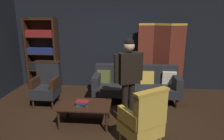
# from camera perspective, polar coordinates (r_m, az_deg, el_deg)

# --- Properties ---
(ground_plane) EXTENTS (10.00, 10.00, 0.00)m
(ground_plane) POSITION_cam_1_polar(r_m,az_deg,el_deg) (4.03, -1.02, -16.16)
(ground_plane) COLOR black
(back_wall) EXTENTS (7.20, 0.10, 2.80)m
(back_wall) POSITION_cam_1_polar(r_m,az_deg,el_deg) (5.94, 1.39, 8.30)
(back_wall) COLOR black
(back_wall) RESTS_ON ground_plane
(folding_screen) EXTENTS (1.29, 0.27, 1.90)m
(folding_screen) POSITION_cam_1_polar(r_m,az_deg,el_deg) (5.79, 13.50, 3.56)
(folding_screen) COLOR #5B2319
(folding_screen) RESTS_ON ground_plane
(bookshelf) EXTENTS (0.90, 0.32, 2.05)m
(bookshelf) POSITION_cam_1_polar(r_m,az_deg,el_deg) (6.25, -18.93, 4.64)
(bookshelf) COLOR black
(bookshelf) RESTS_ON ground_plane
(velvet_couch) EXTENTS (2.12, 0.78, 0.88)m
(velvet_couch) POSITION_cam_1_polar(r_m,az_deg,el_deg) (5.16, 6.74, -3.58)
(velvet_couch) COLOR black
(velvet_couch) RESTS_ON ground_plane
(coffee_table) EXTENTS (1.00, 0.64, 0.42)m
(coffee_table) POSITION_cam_1_polar(r_m,az_deg,el_deg) (4.06, -7.57, -10.08)
(coffee_table) COLOR black
(coffee_table) RESTS_ON ground_plane
(armchair_gilt_accent) EXTENTS (0.81, 0.81, 1.04)m
(armchair_gilt_accent) POSITION_cam_1_polar(r_m,az_deg,el_deg) (3.34, 8.77, -13.73)
(armchair_gilt_accent) COLOR #B78E33
(armchair_gilt_accent) RESTS_ON ground_plane
(armchair_wing_left) EXTENTS (0.60, 0.58, 1.04)m
(armchair_wing_left) POSITION_cam_1_polar(r_m,az_deg,el_deg) (5.13, -17.91, -3.93)
(armchair_wing_left) COLOR black
(armchair_wing_left) RESTS_ON ground_plane
(standing_figure) EXTENTS (0.54, 0.36, 1.70)m
(standing_figure) POSITION_cam_1_polar(r_m,az_deg,el_deg) (3.81, 4.67, -1.24)
(standing_figure) COLOR black
(standing_figure) RESTS_ON ground_plane
(book_green_cloth) EXTENTS (0.25, 0.18, 0.03)m
(book_green_cloth) POSITION_cam_1_polar(r_m,az_deg,el_deg) (4.01, -8.26, -9.50)
(book_green_cloth) COLOR #1E4C28
(book_green_cloth) RESTS_ON coffee_table
(book_navy_cloth) EXTENTS (0.20, 0.21, 0.03)m
(book_navy_cloth) POSITION_cam_1_polar(r_m,az_deg,el_deg) (4.00, -8.27, -9.13)
(book_navy_cloth) COLOR navy
(book_navy_cloth) RESTS_ON book_green_cloth
(book_red_leather) EXTENTS (0.26, 0.17, 0.03)m
(book_red_leather) POSITION_cam_1_polar(r_m,az_deg,el_deg) (3.99, -8.28, -8.77)
(book_red_leather) COLOR maroon
(book_red_leather) RESTS_ON book_navy_cloth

